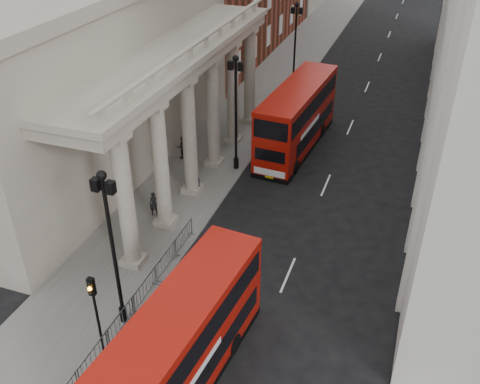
% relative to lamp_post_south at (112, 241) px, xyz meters
% --- Properties ---
extents(sidewalk_west, '(6.00, 140.00, 0.12)m').
position_rel_lamp_post_south_xyz_m(sidewalk_west, '(-2.40, 26.00, -4.85)').
color(sidewalk_west, slate).
rests_on(sidewalk_west, ground).
extents(sidewalk_east, '(3.00, 140.00, 0.12)m').
position_rel_lamp_post_south_xyz_m(sidewalk_east, '(14.10, 26.00, -4.85)').
color(sidewalk_east, slate).
rests_on(sidewalk_east, ground).
extents(kerb, '(0.20, 140.00, 0.14)m').
position_rel_lamp_post_south_xyz_m(kerb, '(0.55, 26.00, -4.84)').
color(kerb, slate).
rests_on(kerb, ground).
extents(portico_building, '(9.00, 28.00, 12.00)m').
position_rel_lamp_post_south_xyz_m(portico_building, '(-9.90, 14.00, 1.09)').
color(portico_building, gray).
rests_on(portico_building, ground).
extents(lamp_post_south, '(1.05, 0.44, 8.32)m').
position_rel_lamp_post_south_xyz_m(lamp_post_south, '(0.00, 0.00, 0.00)').
color(lamp_post_south, black).
rests_on(lamp_post_south, sidewalk_west).
extents(lamp_post_mid, '(1.05, 0.44, 8.32)m').
position_rel_lamp_post_south_xyz_m(lamp_post_mid, '(0.00, 16.00, 0.00)').
color(lamp_post_mid, black).
rests_on(lamp_post_mid, sidewalk_west).
extents(lamp_post_north, '(1.05, 0.44, 8.32)m').
position_rel_lamp_post_south_xyz_m(lamp_post_north, '(0.00, 32.00, 0.00)').
color(lamp_post_north, black).
rests_on(lamp_post_north, sidewalk_west).
extents(traffic_light, '(0.28, 0.33, 4.30)m').
position_rel_lamp_post_south_xyz_m(traffic_light, '(0.10, -2.02, -1.80)').
color(traffic_light, black).
rests_on(traffic_light, sidewalk_west).
extents(crowd_barriers, '(0.50, 18.75, 1.10)m').
position_rel_lamp_post_south_xyz_m(crowd_barriers, '(0.25, -1.77, -4.24)').
color(crowd_barriers, gray).
rests_on(crowd_barriers, sidewalk_west).
extents(bus_near, '(3.50, 10.70, 4.54)m').
position_rel_lamp_post_south_xyz_m(bus_near, '(4.28, -2.29, -2.54)').
color(bus_near, '#A31007').
rests_on(bus_near, ground).
extents(bus_far, '(3.63, 11.72, 4.99)m').
position_rel_lamp_post_south_xyz_m(bus_far, '(3.18, 20.88, -2.31)').
color(bus_far, '#A91007').
rests_on(bus_far, ground).
extents(pedestrian_a, '(0.68, 0.59, 1.56)m').
position_rel_lamp_post_south_xyz_m(pedestrian_a, '(-2.80, 8.67, -4.01)').
color(pedestrian_a, '#222127').
rests_on(pedestrian_a, sidewalk_west).
extents(pedestrian_b, '(1.08, 1.01, 1.76)m').
position_rel_lamp_post_south_xyz_m(pedestrian_b, '(-4.30, 16.16, -3.91)').
color(pedestrian_b, '#282320').
rests_on(pedestrian_b, sidewalk_west).
extents(pedestrian_c, '(0.76, 0.51, 1.54)m').
position_rel_lamp_post_south_xyz_m(pedestrian_c, '(-1.48, 12.09, -4.02)').
color(pedestrian_c, black).
rests_on(pedestrian_c, sidewalk_west).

